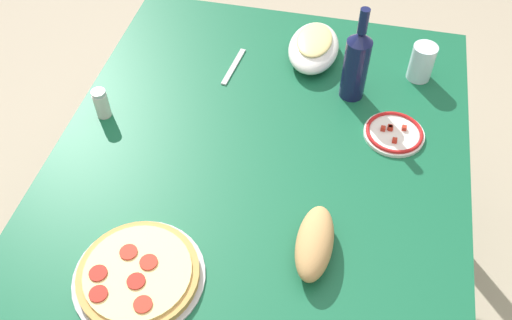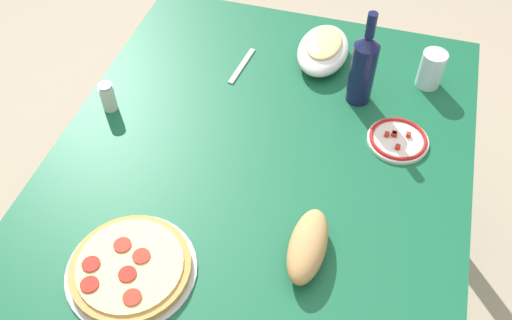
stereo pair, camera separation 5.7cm
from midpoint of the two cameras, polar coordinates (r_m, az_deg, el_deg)
The scene contains 10 objects.
ground_plane at distance 2.03m, azimuth -0.83°, elevation -13.84°, with size 8.00×8.00×0.00m, color tan.
dining_table at distance 1.50m, azimuth -1.09°, elevation -3.22°, with size 1.37×1.07×0.72m.
pepperoni_pizza at distance 1.26m, azimuth -13.28°, elevation -11.41°, with size 0.29×0.29×0.03m.
baked_pasta_dish at distance 1.72m, azimuth 4.98°, elevation 11.53°, with size 0.24×0.15×0.08m.
wine_bottle at distance 1.55m, azimuth 9.19°, elevation 9.76°, with size 0.07×0.07×0.29m.
water_glass at distance 1.69m, azimuth 15.71°, elevation 9.61°, with size 0.07×0.07×0.11m, color silver.
side_plate_near at distance 1.53m, azimuth 12.94°, elevation 2.68°, with size 0.16×0.16×0.02m.
bread_loaf at distance 1.25m, azimuth 4.72°, elevation -8.50°, with size 0.20×0.08×0.07m, color tan.
spice_shaker at distance 1.58m, azimuth -16.57°, elevation 5.56°, with size 0.04×0.04×0.09m.
fork_right at distance 1.70m, azimuth -3.28°, elevation 9.53°, with size 0.17×0.02×0.01m, color #B7B7BC.
Camera 1 is at (0.88, 0.20, 1.81)m, focal length 39.01 mm.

